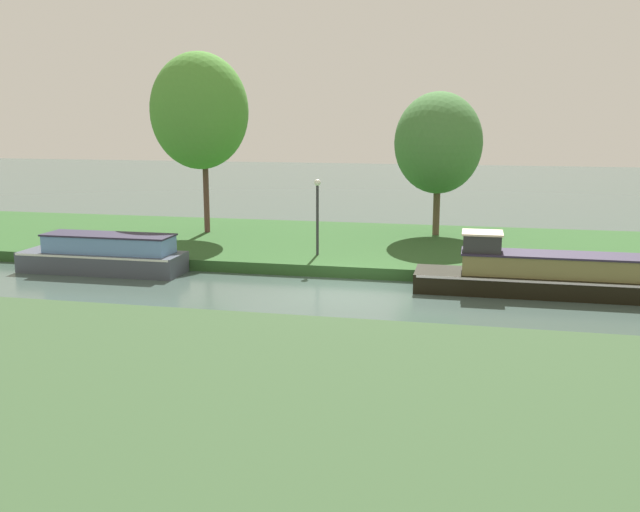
% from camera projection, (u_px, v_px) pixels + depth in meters
% --- Properties ---
extents(ground_plane, '(120.00, 120.00, 0.00)m').
position_uv_depth(ground_plane, '(345.00, 293.00, 21.81)').
color(ground_plane, '#3E524A').
extents(riverbank_far, '(72.00, 10.00, 0.40)m').
position_uv_depth(riverbank_far, '(376.00, 247.00, 28.48)').
color(riverbank_far, '#2B5325').
rests_on(riverbank_far, ground_plane).
extents(riverbank_near, '(72.00, 10.00, 0.40)m').
position_uv_depth(riverbank_near, '(259.00, 399.00, 13.15)').
color(riverbank_near, '#344F2D').
rests_on(riverbank_near, ground_plane).
extents(black_barge, '(9.43, 1.72, 1.88)m').
position_uv_depth(black_barge, '(565.00, 277.00, 21.47)').
color(black_barge, black).
rests_on(black_barge, ground_plane).
extents(slate_narrowboat, '(5.83, 1.68, 1.36)m').
position_uv_depth(slate_narrowboat, '(105.00, 255.00, 24.68)').
color(slate_narrowboat, '#444A58').
rests_on(slate_narrowboat, ground_plane).
extents(willow_tree_left, '(4.16, 3.58, 7.61)m').
position_uv_depth(willow_tree_left, '(199.00, 111.00, 29.35)').
color(willow_tree_left, brown).
rests_on(willow_tree_left, riverbank_far).
extents(willow_tree_centre, '(3.63, 4.65, 5.99)m').
position_uv_depth(willow_tree_centre, '(438.00, 143.00, 29.17)').
color(willow_tree_centre, brown).
rests_on(willow_tree_centre, riverbank_far).
extents(lamp_post, '(0.24, 0.24, 2.77)m').
position_uv_depth(lamp_post, '(317.00, 207.00, 25.45)').
color(lamp_post, '#333338').
rests_on(lamp_post, riverbank_far).
extents(mooring_post_near, '(0.12, 0.12, 0.63)m').
position_uv_depth(mooring_post_near, '(140.00, 247.00, 25.62)').
color(mooring_post_near, brown).
rests_on(mooring_post_near, riverbank_far).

